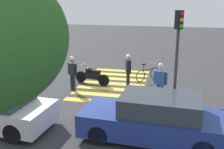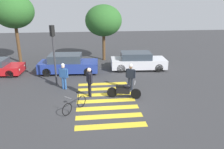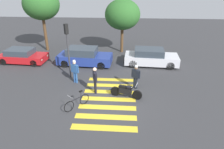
# 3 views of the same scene
# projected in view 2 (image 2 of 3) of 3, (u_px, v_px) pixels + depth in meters

# --- Properties ---
(ground_plane) EXTENTS (60.00, 60.00, 0.00)m
(ground_plane) POSITION_uv_depth(u_px,v_px,m) (106.00, 101.00, 12.53)
(ground_plane) COLOR #38383A
(police_motorcycle) EXTENTS (2.00, 0.80, 1.02)m
(police_motorcycle) POSITION_uv_depth(u_px,v_px,m) (124.00, 91.00, 12.77)
(police_motorcycle) COLOR black
(police_motorcycle) RESTS_ON ground_plane
(leaning_bicycle) EXTENTS (1.16, 1.35, 0.99)m
(leaning_bicycle) POSITION_uv_depth(u_px,v_px,m) (75.00, 105.00, 11.26)
(leaning_bicycle) COLOR black
(leaning_bicycle) RESTS_ON ground_plane
(officer_on_foot) EXTENTS (0.58, 0.42, 1.75)m
(officer_on_foot) POSITION_uv_depth(u_px,v_px,m) (131.00, 75.00, 13.81)
(officer_on_foot) COLOR #1E232D
(officer_on_foot) RESTS_ON ground_plane
(officer_by_motorcycle) EXTENTS (0.35, 0.68, 1.80)m
(officer_by_motorcycle) POSITION_uv_depth(u_px,v_px,m) (89.00, 80.00, 12.79)
(officer_by_motorcycle) COLOR black
(officer_by_motorcycle) RESTS_ON ground_plane
(pedestrian_bystander) EXTENTS (0.62, 0.37, 1.76)m
(pedestrian_bystander) POSITION_uv_depth(u_px,v_px,m) (64.00, 74.00, 13.89)
(pedestrian_bystander) COLOR #2D5999
(pedestrian_bystander) RESTS_ON ground_plane
(crosswalk_stripes) EXTENTS (3.37, 5.85, 0.01)m
(crosswalk_stripes) POSITION_uv_depth(u_px,v_px,m) (106.00, 101.00, 12.52)
(crosswalk_stripes) COLOR yellow
(crosswalk_stripes) RESTS_ON ground_plane
(car_blue_hatchback) EXTENTS (4.72, 2.17, 1.52)m
(car_blue_hatchback) POSITION_uv_depth(u_px,v_px,m) (68.00, 64.00, 17.23)
(car_blue_hatchback) COLOR black
(car_blue_hatchback) RESTS_ON ground_plane
(car_white_van) EXTENTS (4.64, 2.17, 1.46)m
(car_white_van) POSITION_uv_depth(u_px,v_px,m) (138.00, 61.00, 18.14)
(car_white_van) COLOR black
(car_white_van) RESTS_ON ground_plane
(traffic_light_pole) EXTENTS (0.34, 0.35, 4.03)m
(traffic_light_pole) POSITION_uv_depth(u_px,v_px,m) (53.00, 46.00, 14.16)
(traffic_light_pole) COLOR #38383D
(traffic_light_pole) RESTS_ON ground_plane
(street_tree_near) EXTENTS (3.51, 3.51, 6.14)m
(street_tree_near) POSITION_uv_depth(u_px,v_px,m) (14.00, 11.00, 18.96)
(street_tree_near) COLOR brown
(street_tree_near) RESTS_ON ground_plane
(street_tree_mid) EXTENTS (3.41, 3.41, 5.21)m
(street_tree_mid) POSITION_uv_depth(u_px,v_px,m) (104.00, 21.00, 20.08)
(street_tree_mid) COLOR brown
(street_tree_mid) RESTS_ON ground_plane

